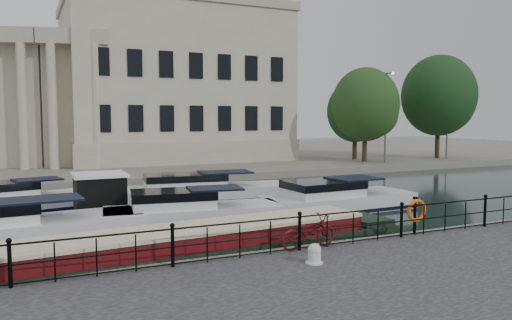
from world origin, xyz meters
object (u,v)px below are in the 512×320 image
Objects in this scene: life_ring_post at (416,211)px; harbour_hut at (100,199)px; narrowboat at (171,256)px; bicycle at (308,232)px; mooring_bollard at (314,254)px.

life_ring_post is 13.77m from harbour_hut.
life_ring_post is at bearing -15.69° from narrowboat.
bicycle reaches higher than narrowboat.
bicycle is at bearing 179.67° from life_ring_post.
mooring_bollard is 4.51m from narrowboat.
mooring_bollard is at bearing -69.76° from harbour_hut.
bicycle is 1.64m from mooring_bollard.
harbour_hut reaches higher than bicycle.
mooring_bollard is 0.42× the size of life_ring_post.
narrowboat is at bearing -83.50° from harbour_hut.
mooring_bollard is 0.03× the size of narrowboat.
life_ring_post is 0.08× the size of narrowboat.
narrowboat is at bearing 169.06° from life_ring_post.
mooring_bollard is at bearing -47.56° from narrowboat.
mooring_bollard is 12.36m from harbour_hut.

